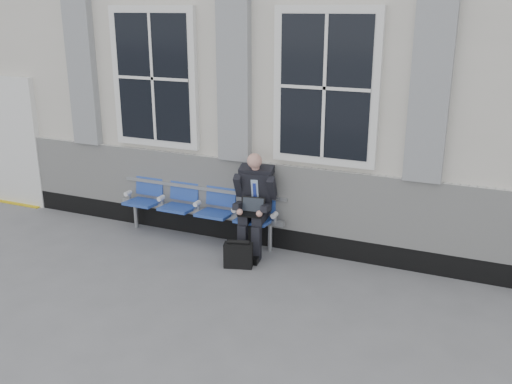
% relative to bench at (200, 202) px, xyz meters
% --- Properties ---
extents(ground, '(70.00, 70.00, 0.00)m').
position_rel_bench_xyz_m(ground, '(1.41, -1.32, -0.55)').
color(ground, slate).
rests_on(ground, ground).
extents(station_building, '(14.40, 4.40, 4.49)m').
position_rel_bench_xyz_m(station_building, '(1.40, 2.15, 1.67)').
color(station_building, beige).
rests_on(station_building, ground).
extents(bench, '(2.60, 0.47, 0.91)m').
position_rel_bench_xyz_m(bench, '(0.00, 0.00, 0.00)').
color(bench, '#9EA0A3').
rests_on(bench, ground).
extents(businessman, '(0.58, 0.78, 1.39)m').
position_rel_bench_xyz_m(businessman, '(0.92, -0.13, 0.20)').
color(businessman, black).
rests_on(businessman, ground).
extents(briefcase, '(0.39, 0.25, 0.37)m').
position_rel_bench_xyz_m(briefcase, '(0.92, -0.67, -0.38)').
color(briefcase, black).
rests_on(briefcase, ground).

